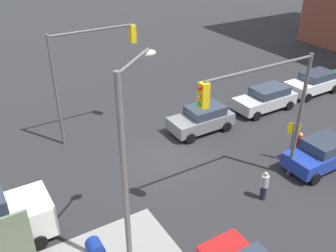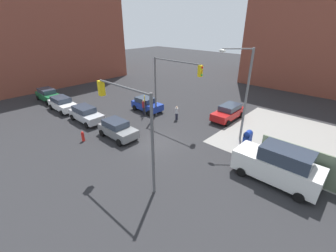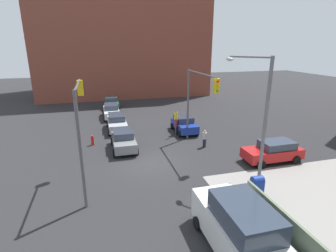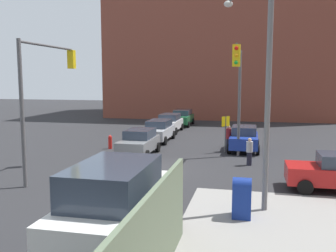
{
  "view_description": "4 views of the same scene",
  "coord_description": "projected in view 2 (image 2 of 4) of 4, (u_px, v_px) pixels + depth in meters",
  "views": [
    {
      "loc": [
        8.96,
        14.7,
        11.61
      ],
      "look_at": [
        0.31,
        0.4,
        2.32
      ],
      "focal_mm": 40.0,
      "sensor_mm": 36.0,
      "label": 1
    },
    {
      "loc": [
        12.72,
        -12.08,
        9.85
      ],
      "look_at": [
        1.37,
        0.17,
        2.02
      ],
      "focal_mm": 24.0,
      "sensor_mm": 36.0,
      "label": 2
    },
    {
      "loc": [
        17.71,
        -3.41,
        8.58
      ],
      "look_at": [
        -0.14,
        1.42,
        2.79
      ],
      "focal_mm": 28.0,
      "sensor_mm": 36.0,
      "label": 3
    },
    {
      "loc": [
        18.92,
        5.24,
        4.79
      ],
      "look_at": [
        0.5,
        1.12,
        2.41
      ],
      "focal_mm": 40.0,
      "sensor_mm": 36.0,
      "label": 4
    }
  ],
  "objects": [
    {
      "name": "ground_plane",
      "position": [
        155.0,
        143.0,
        20.03
      ],
      "size": [
        120.0,
        120.0,
        0.0
      ],
      "primitive_type": "plane",
      "color": "#28282B"
    },
    {
      "name": "building_brick_west",
      "position": [
        22.0,
        17.0,
        36.23
      ],
      "size": [
        16.0,
        28.0,
        20.88
      ],
      "color": "brown",
      "rests_on": "ground"
    },
    {
      "name": "van_white_delivery",
      "position": [
        278.0,
        165.0,
        14.7
      ],
      "size": [
        5.4,
        2.32,
        2.62
      ],
      "color": "white",
      "rests_on": "ground"
    },
    {
      "name": "coupe_silver",
      "position": [
        86.0,
        114.0,
        23.94
      ],
      "size": [
        4.44,
        2.02,
        1.62
      ],
      "color": "#B7BABF",
      "rests_on": "ground"
    },
    {
      "name": "pedestrian_waiting",
      "position": [
        177.0,
        113.0,
        24.38
      ],
      "size": [
        0.36,
        0.36,
        1.54
      ],
      "rotation": [
        0.0,
        0.0,
        4.29
      ],
      "color": "#B2B2B7",
      "rests_on": "ground"
    },
    {
      "name": "sedan_red",
      "position": [
        228.0,
        112.0,
        24.44
      ],
      "size": [
        2.02,
        4.42,
        1.62
      ],
      "color": "#B21919",
      "rests_on": "ground"
    },
    {
      "name": "fire_hydrant",
      "position": [
        83.0,
        136.0,
        20.11
      ],
      "size": [
        0.26,
        0.26,
        0.94
      ],
      "color": "red",
      "rests_on": "ground"
    },
    {
      "name": "pedestrian_crossing",
      "position": [
        144.0,
        107.0,
        25.73
      ],
      "size": [
        0.36,
        0.36,
        1.76
      ],
      "rotation": [
        0.0,
        0.0,
        4.84
      ],
      "color": "maroon",
      "rests_on": "ground"
    },
    {
      "name": "sidewalk_corner",
      "position": [
        295.0,
        140.0,
        20.47
      ],
      "size": [
        12.0,
        12.0,
        0.01
      ],
      "primitive_type": "cube",
      "color": "gray",
      "rests_on": "ground"
    },
    {
      "name": "hatchback_blue",
      "position": [
        147.0,
        104.0,
        26.79
      ],
      "size": [
        3.83,
        2.02,
        1.62
      ],
      "color": "#1E389E",
      "rests_on": "ground"
    },
    {
      "name": "coupe_white",
      "position": [
        62.0,
        104.0,
        26.91
      ],
      "size": [
        4.36,
        2.02,
        1.62
      ],
      "color": "white",
      "rests_on": "ground"
    },
    {
      "name": "mailbox_blue",
      "position": [
        248.0,
        138.0,
        19.21
      ],
      "size": [
        0.56,
        0.64,
        1.43
      ],
      "color": "navy",
      "rests_on": "ground"
    },
    {
      "name": "traffic_signal_se_corner",
      "position": [
        130.0,
        117.0,
        13.51
      ],
      "size": [
        5.13,
        0.36,
        6.5
      ],
      "color": "#59595B",
      "rests_on": "ground"
    },
    {
      "name": "sedan_gray",
      "position": [
        117.0,
        129.0,
        20.65
      ],
      "size": [
        3.98,
        2.02,
        1.62
      ],
      "color": "slate",
      "rests_on": "ground"
    },
    {
      "name": "street_lamp_corner",
      "position": [
        243.0,
        89.0,
        18.7
      ],
      "size": [
        2.19,
        1.85,
        8.0
      ],
      "color": "slate",
      "rests_on": "ground"
    },
    {
      "name": "sedan_green",
      "position": [
        48.0,
        95.0,
        30.16
      ],
      "size": [
        4.46,
        2.02,
        1.62
      ],
      "color": "#1E6638",
      "rests_on": "ground"
    },
    {
      "name": "warning_sign_two_way",
      "position": [
        145.0,
        102.0,
        25.07
      ],
      "size": [
        0.48,
        0.48,
        2.4
      ],
      "color": "#4C4C4C",
      "rests_on": "ground"
    },
    {
      "name": "traffic_signal_nw_corner",
      "position": [
        172.0,
        78.0,
        22.36
      ],
      "size": [
        6.1,
        0.36,
        6.5
      ],
      "color": "#59595B",
      "rests_on": "ground"
    }
  ]
}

